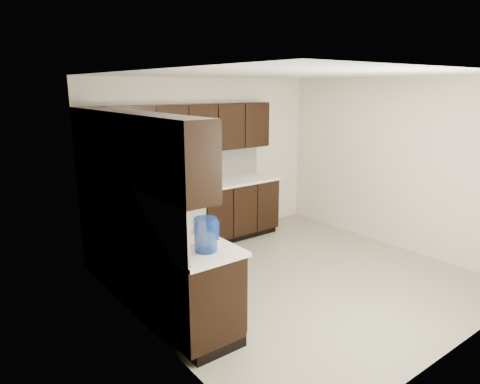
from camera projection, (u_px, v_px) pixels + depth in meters
name	position (u px, v px, depth m)	size (l,w,h in m)	color
floor	(294.00, 277.00, 5.45)	(4.00, 4.00, 0.00)	#9F9A84
ceiling	(301.00, 74.00, 4.85)	(4.00, 4.00, 0.00)	white
wall_back	(206.00, 160.00, 6.69)	(4.00, 0.02, 2.50)	beige
wall_left	(143.00, 210.00, 3.97)	(0.02, 4.00, 2.50)	beige
wall_right	(394.00, 164.00, 6.33)	(0.02, 4.00, 2.50)	beige
wall_front	(465.00, 222.00, 3.60)	(4.00, 0.02, 2.50)	beige
lower_cabinets	(180.00, 239.00, 5.61)	(3.00, 2.80, 0.90)	black
countertop	(179.00, 202.00, 5.49)	(3.03, 2.83, 0.04)	white
backsplash	(156.00, 182.00, 5.46)	(3.00, 2.80, 0.48)	white
upper_cabinets	(166.00, 136.00, 5.30)	(3.00, 2.80, 0.70)	black
dishwasher	(188.00, 220.00, 5.99)	(0.58, 0.04, 0.78)	beige
sink	(176.00, 240.00, 4.24)	(0.54, 0.82, 0.42)	beige
microwave	(194.00, 176.00, 6.31)	(0.52, 0.35, 0.29)	black
soap_bottle_a	(199.00, 224.00, 4.22)	(0.10, 0.10, 0.21)	gray
soap_bottle_b	(148.00, 220.00, 4.27)	(0.10, 0.10, 0.26)	gray
toaster_oven	(160.00, 182.00, 5.96)	(0.39, 0.29, 0.25)	#B2B3B5
storage_bin	(150.00, 210.00, 4.73)	(0.47, 0.35, 0.18)	silver
blue_pitcher	(206.00, 235.00, 3.77)	(0.20, 0.20, 0.31)	navy
teal_tumbler	(137.00, 199.00, 5.18)	(0.09, 0.09, 0.19)	#0C7E89
paper_towel_roll	(126.00, 191.00, 5.28)	(0.15, 0.15, 0.33)	white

